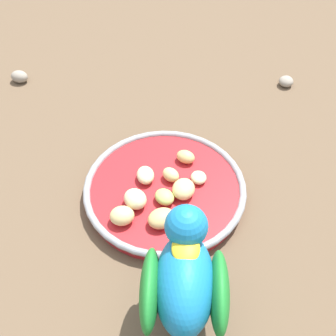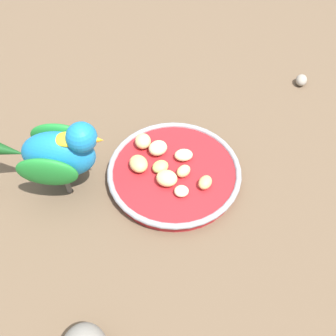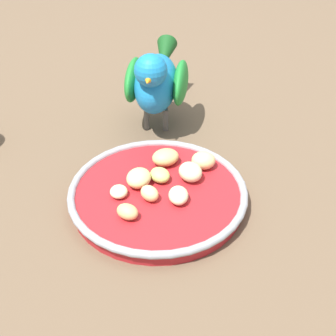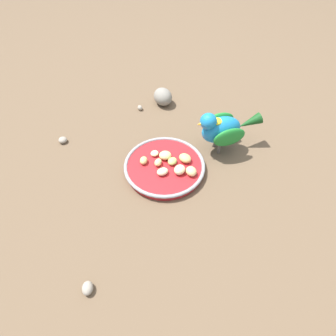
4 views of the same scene
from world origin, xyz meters
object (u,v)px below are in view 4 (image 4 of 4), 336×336
Objects in this scene: feeding_bowl at (164,167)px; apple_piece_2 at (165,155)px; rock_large at (163,97)px; apple_piece_1 at (144,160)px; parrot at (223,128)px; apple_piece_0 at (158,162)px; pebble_1 at (63,140)px; apple_piece_4 at (155,153)px; pebble_2 at (88,288)px; apple_piece_3 at (163,172)px; apple_piece_5 at (172,161)px; apple_piece_8 at (191,171)px; apple_piece_7 at (180,170)px; apple_piece_6 at (185,157)px; pebble_0 at (140,108)px.

apple_piece_2 is at bearing 6.51° from feeding_bowl.
rock_large is (0.28, 0.06, -0.00)m from apple_piece_2.
parrot reaches higher than apple_piece_1.
pebble_1 is (0.06, 0.32, -0.02)m from apple_piece_0.
rock_large reaches higher than apple_piece_1.
pebble_2 is (-0.41, 0.06, -0.01)m from apple_piece_4.
rock_large reaches higher than feeding_bowl.
feeding_bowl is at bearing -99.02° from pebble_1.
pebble_1 is at bearing 75.78° from apple_piece_3.
apple_piece_4 is at bearing -5.19° from parrot.
apple_piece_4 is at bearing 68.39° from apple_piece_5.
apple_piece_8 reaches higher than apple_piece_5.
apple_piece_1 is 0.83× the size of apple_piece_7.
rock_large reaches higher than apple_piece_5.
apple_piece_5 is 0.07m from apple_piece_8.
apple_piece_6 is 1.10× the size of apple_piece_7.
apple_piece_5 is at bearing 121.44° from apple_piece_6.
parrot is (0.11, -0.13, 0.06)m from apple_piece_5.
apple_piece_0 is 0.82× the size of apple_piece_3.
apple_piece_6 reaches higher than pebble_1.
apple_piece_6 is 0.51× the size of rock_large.
apple_piece_1 is at bearing 0.22° from parrot.
pebble_1 is at bearing 78.91° from apple_piece_1.
apple_piece_4 is 0.28m from rock_large.
apple_piece_0 is 0.36× the size of rock_large.
apple_piece_4 is at bearing -173.57° from rock_large.
pebble_0 is 0.29m from pebble_1.
apple_piece_3 is (-0.03, -0.06, -0.00)m from apple_piece_1.
apple_piece_7 is 0.46× the size of rock_large.
apple_piece_5 is (-0.02, -0.02, -0.00)m from apple_piece_2.
apple_piece_3 is at bearing -148.51° from apple_piece_0.
pebble_0 is at bearing 25.70° from apple_piece_3.
apple_piece_6 is 1.21× the size of pebble_2.
apple_piece_6 is at bearing -58.56° from apple_piece_5.
apple_piece_0 is 0.94× the size of apple_piece_1.
pebble_1 is at bearing 79.33° from apple_piece_7.
rock_large reaches higher than pebble_0.
apple_piece_7 is 0.18m from parrot.
apple_piece_5 is 1.45× the size of pebble_0.
apple_piece_1 is at bearing -101.09° from pebble_1.
pebble_2 is (-0.39, 0.12, -0.02)m from apple_piece_5.
apple_piece_4 is 0.64× the size of apple_piece_6.
apple_piece_4 is 0.31m from pebble_1.
pebble_1 is (0.02, 0.34, -0.02)m from apple_piece_2.
pebble_1 is 0.83× the size of pebble_2.
apple_piece_3 is at bearing -15.56° from pebble_2.
apple_piece_1 reaches higher than pebble_2.
apple_piece_7 and apple_piece_8 have the same top height.
apple_piece_3 is at bearing 100.19° from apple_piece_8.
apple_piece_0 is at bearing 80.02° from apple_piece_8.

